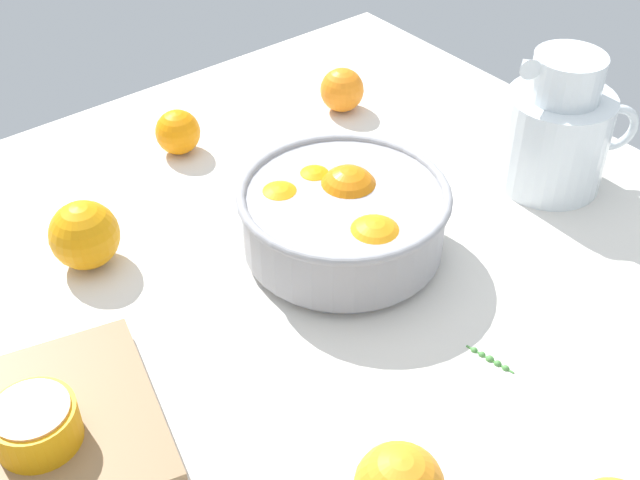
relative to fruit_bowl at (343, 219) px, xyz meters
The scene contains 8 objects.
ground_plane 11.37cm from the fruit_bowl, 162.63° to the right, with size 115.85×109.66×3.00cm, color silver.
fruit_bowl is the anchor object (origin of this frame).
juice_pitcher 32.86cm from the fruit_bowl, 10.16° to the right, with size 17.34×14.37×19.78cm.
orange_half_0 42.59cm from the fruit_bowl, behind, with size 8.31×8.31×4.62cm.
loose_orange_0 33.01cm from the fruit_bowl, 96.94° to the left, with size 6.53×6.53×6.53cm, color orange.
loose_orange_2 31.47cm from the fruit_bowl, 144.87° to the left, with size 8.55×8.55×8.55cm, color orange.
loose_orange_4 35.24cm from the fruit_bowl, 50.63° to the left, with size 6.85×6.85×6.85cm, color orange.
herb_sprig_1 24.57cm from the fruit_bowl, 87.62° to the right, with size 1.51×6.00×0.94cm.
Camera 1 is at (-43.85, -58.85, 68.27)cm, focal length 47.25 mm.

